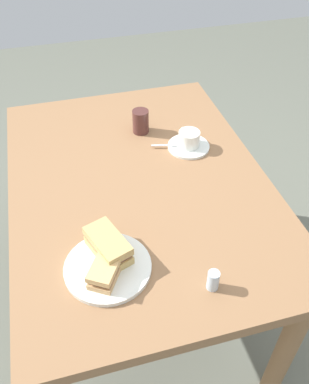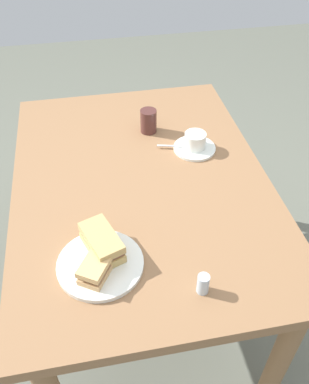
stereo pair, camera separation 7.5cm
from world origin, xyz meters
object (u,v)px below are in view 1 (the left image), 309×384
at_px(sandwich_plate, 108,267).
at_px(coffee_saucer, 189,146).
at_px(sandwich_front, 108,266).
at_px(sandwich_back, 108,245).
at_px(dining_table, 140,200).
at_px(coffee_cup, 189,138).
at_px(spoon, 169,145).
at_px(drinking_glass, 141,121).
at_px(salt_shaker, 213,280).

relative_size(sandwich_plate, coffee_saucer, 1.54).
distance_m(sandwich_front, sandwich_back, 0.07).
xyz_separation_m(dining_table, sandwich_plate, (0.34, -0.17, 0.11)).
relative_size(dining_table, coffee_cup, 11.43).
bearing_deg(sandwich_back, spoon, 145.15).
distance_m(spoon, drinking_glass, 0.16).
xyz_separation_m(dining_table, salt_shaker, (0.47, 0.08, 0.13)).
bearing_deg(coffee_cup, spoon, -102.60).
relative_size(sandwich_plate, salt_shaker, 3.93).
bearing_deg(sandwich_back, coffee_cup, 138.32).
xyz_separation_m(sandwich_front, sandwich_back, (-0.06, 0.01, 0.01)).
height_order(coffee_cup, drinking_glass, drinking_glass).
height_order(coffee_saucer, drinking_glass, drinking_glass).
height_order(sandwich_plate, spoon, spoon).
xyz_separation_m(dining_table, coffee_saucer, (-0.13, 0.23, 0.10)).
xyz_separation_m(sandwich_plate, spoon, (-0.49, 0.32, 0.01)).
bearing_deg(dining_table, drinking_glass, 164.67).
relative_size(sandwich_front, sandwich_back, 0.94).
relative_size(dining_table, salt_shaker, 19.82).
bearing_deg(spoon, sandwich_back, -34.85).
bearing_deg(spoon, drinking_glass, -150.54).
relative_size(spoon, drinking_glass, 1.05).
bearing_deg(coffee_saucer, sandwich_front, -38.91).
relative_size(sandwich_back, spoon, 1.68).
distance_m(sandwich_front, drinking_glass, 0.69).
xyz_separation_m(sandwich_back, salt_shaker, (0.18, 0.24, -0.02)).
bearing_deg(spoon, coffee_cup, 77.40).
height_order(sandwich_back, spoon, sandwich_back).
relative_size(dining_table, drinking_glass, 13.07).
xyz_separation_m(coffee_saucer, drinking_glass, (-0.15, -0.15, 0.04)).
xyz_separation_m(sandwich_front, coffee_cup, (-0.49, 0.40, 0.00)).
xyz_separation_m(sandwich_back, coffee_cup, (-0.43, 0.38, -0.00)).
relative_size(sandwich_plate, sandwich_back, 1.46).
bearing_deg(sandwich_front, coffee_cup, 141.20).
bearing_deg(coffee_cup, sandwich_plate, -39.78).
bearing_deg(coffee_saucer, dining_table, -59.76).
bearing_deg(sandwich_front, drinking_glass, 158.76).
distance_m(sandwich_front, coffee_saucer, 0.63).
bearing_deg(drinking_glass, spoon, 29.46).
xyz_separation_m(coffee_cup, spoon, (-0.02, -0.07, -0.03)).
relative_size(dining_table, spoon, 12.39).
relative_size(dining_table, sandwich_front, 7.87).
bearing_deg(sandwich_back, coffee_saucer, 138.19).
bearing_deg(coffee_cup, salt_shaker, -13.05).
xyz_separation_m(sandwich_plate, sandwich_front, (0.02, -0.00, 0.03)).
xyz_separation_m(sandwich_plate, salt_shaker, (0.13, 0.26, 0.02)).
bearing_deg(coffee_saucer, sandwich_back, -41.81).
height_order(sandwich_front, coffee_saucer, sandwich_front).
bearing_deg(salt_shaker, spoon, 173.75).
bearing_deg(dining_table, sandwich_front, -25.54).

